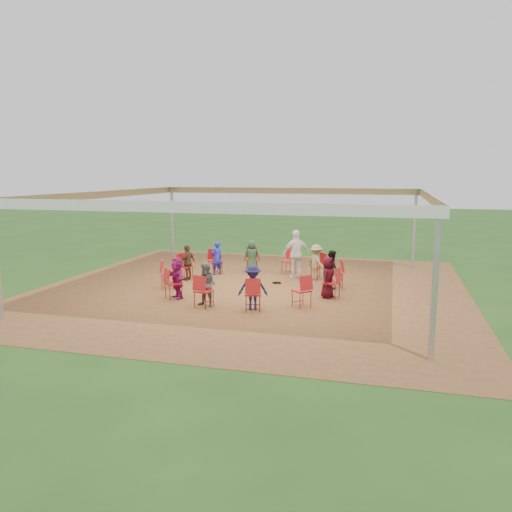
% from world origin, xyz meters
% --- Properties ---
extents(ground, '(80.00, 80.00, 0.00)m').
position_xyz_m(ground, '(0.00, 0.00, 0.00)').
color(ground, '#234D18').
rests_on(ground, ground).
extents(dirt_patch, '(13.00, 13.00, 0.00)m').
position_xyz_m(dirt_patch, '(0.00, 0.00, 0.01)').
color(dirt_patch, brown).
rests_on(dirt_patch, ground).
extents(tent, '(10.33, 10.33, 3.00)m').
position_xyz_m(tent, '(0.00, 0.00, 2.37)').
color(tent, '#B2B2B7').
rests_on(tent, ground).
extents(chair_0, '(0.54, 0.53, 0.90)m').
position_xyz_m(chair_0, '(2.53, 0.73, 0.45)').
color(chair_0, red).
rests_on(chair_0, ground).
extents(chair_1, '(0.61, 0.61, 0.90)m').
position_xyz_m(chair_1, '(1.82, 1.90, 0.45)').
color(chair_1, red).
rests_on(chair_1, ground).
extents(chair_2, '(0.51, 0.53, 0.90)m').
position_xyz_m(chair_2, '(0.63, 2.55, 0.45)').
color(chair_2, red).
rests_on(chair_2, ground).
extents(chair_3, '(0.53, 0.54, 0.90)m').
position_xyz_m(chair_3, '(-0.73, 2.53, 0.45)').
color(chair_3, red).
rests_on(chair_3, ground).
extents(chair_4, '(0.61, 0.61, 0.90)m').
position_xyz_m(chair_4, '(-1.90, 1.82, 0.45)').
color(chair_4, red).
rests_on(chair_4, ground).
extents(chair_5, '(0.53, 0.51, 0.90)m').
position_xyz_m(chair_5, '(-2.55, 0.63, 0.45)').
color(chair_5, red).
rests_on(chair_5, ground).
extents(chair_6, '(0.54, 0.53, 0.90)m').
position_xyz_m(chair_6, '(-2.53, -0.73, 0.45)').
color(chair_6, red).
rests_on(chair_6, ground).
extents(chair_7, '(0.61, 0.61, 0.90)m').
position_xyz_m(chair_7, '(-1.82, -1.90, 0.45)').
color(chair_7, red).
rests_on(chair_7, ground).
extents(chair_8, '(0.51, 0.53, 0.90)m').
position_xyz_m(chair_8, '(-0.63, -2.55, 0.45)').
color(chair_8, red).
rests_on(chair_8, ground).
extents(chair_9, '(0.53, 0.54, 0.90)m').
position_xyz_m(chair_9, '(0.73, -2.53, 0.45)').
color(chair_9, red).
rests_on(chair_9, ground).
extents(chair_10, '(0.61, 0.61, 0.90)m').
position_xyz_m(chair_10, '(1.90, -1.82, 0.45)').
color(chair_10, red).
rests_on(chair_10, ground).
extents(chair_11, '(0.53, 0.51, 0.90)m').
position_xyz_m(chair_11, '(2.55, -0.63, 0.45)').
color(chair_11, red).
rests_on(chair_11, ground).
extents(person_seated_0, '(0.48, 0.65, 1.20)m').
position_xyz_m(person_seated_0, '(2.41, 0.70, 0.61)').
color(person_seated_0, black).
rests_on(person_seated_0, ground).
extents(person_seated_1, '(0.82, 0.81, 1.20)m').
position_xyz_m(person_seated_1, '(1.74, 1.81, 0.61)').
color(person_seated_1, '#95845A').
rests_on(person_seated_1, ground).
extents(person_seated_2, '(0.65, 0.48, 1.20)m').
position_xyz_m(person_seated_2, '(-0.70, 2.41, 0.61)').
color(person_seated_2, '#264E2F').
rests_on(person_seated_2, ground).
extents(person_seated_3, '(0.51, 0.51, 1.20)m').
position_xyz_m(person_seated_3, '(-1.81, 1.74, 0.61)').
color(person_seated_3, '#202AAC').
rests_on(person_seated_3, ground).
extents(person_seated_4, '(0.52, 0.77, 1.20)m').
position_xyz_m(person_seated_4, '(-2.44, 0.60, 0.61)').
color(person_seated_4, brown).
rests_on(person_seated_4, ground).
extents(person_seated_5, '(1.09, 1.07, 1.20)m').
position_xyz_m(person_seated_5, '(-1.74, -1.81, 0.61)').
color(person_seated_5, '#951465').
rests_on(person_seated_5, ground).
extents(person_seated_6, '(0.65, 0.47, 1.20)m').
position_xyz_m(person_seated_6, '(-0.60, -2.44, 0.61)').
color(person_seated_6, slate).
rests_on(person_seated_6, ground).
extents(person_seated_7, '(0.85, 0.58, 1.20)m').
position_xyz_m(person_seated_7, '(0.70, -2.41, 0.61)').
color(person_seated_7, '#1D1946').
rests_on(person_seated_7, ground).
extents(person_seated_8, '(0.46, 0.65, 1.20)m').
position_xyz_m(person_seated_8, '(2.44, -0.60, 0.61)').
color(person_seated_8, '#3C0814').
rests_on(person_seated_8, ground).
extents(standing_person, '(1.10, 0.92, 1.67)m').
position_xyz_m(standing_person, '(1.05, 1.86, 0.84)').
color(standing_person, white).
rests_on(standing_person, ground).
extents(cable_coil, '(0.32, 0.32, 0.03)m').
position_xyz_m(cable_coil, '(0.60, 0.86, 0.02)').
color(cable_coil, black).
rests_on(cable_coil, ground).
extents(laptop, '(0.36, 0.41, 0.24)m').
position_xyz_m(laptop, '(2.26, 0.65, 0.58)').
color(laptop, '#B7B7BC').
rests_on(laptop, ground).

